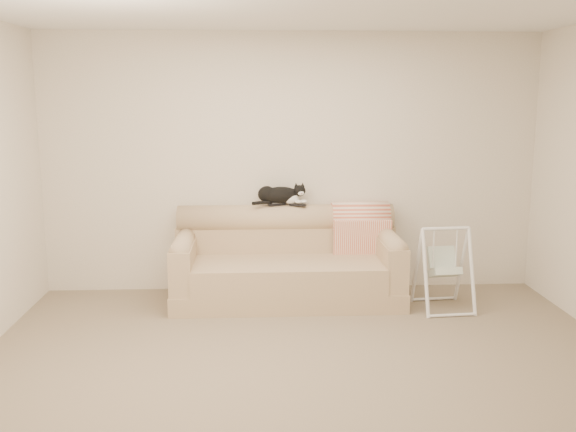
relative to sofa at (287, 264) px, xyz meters
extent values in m
plane|color=#776755|center=(0.06, -1.62, -0.35)|extent=(5.00, 5.00, 0.00)
cube|color=beige|center=(0.06, 0.38, 0.95)|extent=(5.00, 0.04, 2.60)
cube|color=beige|center=(0.06, -3.62, 0.95)|extent=(5.00, 0.04, 2.60)
cube|color=white|center=(0.06, -1.62, 2.24)|extent=(5.00, 4.00, 0.02)
cube|color=tan|center=(0.00, -0.09, -0.26)|extent=(2.20, 0.90, 0.18)
cube|color=tan|center=(0.00, -0.20, -0.05)|extent=(1.80, 0.68, 0.24)
cube|color=tan|center=(0.00, 0.25, 0.08)|extent=(2.20, 0.22, 0.50)
cylinder|color=tan|center=(0.00, 0.25, 0.41)|extent=(2.16, 0.28, 0.28)
cube|color=tan|center=(-0.99, -0.09, 0.04)|extent=(0.20, 0.88, 0.42)
cylinder|color=tan|center=(-0.99, -0.09, 0.25)|extent=(0.18, 0.84, 0.18)
cube|color=tan|center=(0.99, -0.09, 0.04)|extent=(0.20, 0.88, 0.42)
cylinder|color=tan|center=(0.99, -0.09, 0.25)|extent=(0.18, 0.84, 0.18)
cube|color=black|center=(-0.09, 0.23, 0.56)|extent=(0.19, 0.10, 0.02)
cube|color=gray|center=(-0.09, 0.23, 0.57)|extent=(0.11, 0.06, 0.01)
cube|color=black|center=(0.12, 0.20, 0.56)|extent=(0.18, 0.10, 0.02)
ellipsoid|color=black|center=(-0.05, 0.25, 0.65)|extent=(0.41, 0.23, 0.16)
ellipsoid|color=black|center=(-0.19, 0.24, 0.66)|extent=(0.20, 0.19, 0.16)
ellipsoid|color=white|center=(0.05, 0.24, 0.62)|extent=(0.16, 0.12, 0.11)
ellipsoid|color=black|center=(0.14, 0.24, 0.69)|extent=(0.13, 0.14, 0.11)
ellipsoid|color=white|center=(0.15, 0.19, 0.68)|extent=(0.07, 0.06, 0.05)
sphere|color=#BF7272|center=(0.15, 0.17, 0.68)|extent=(0.01, 0.01, 0.01)
cone|color=black|center=(0.10, 0.24, 0.75)|extent=(0.06, 0.07, 0.06)
cone|color=black|center=(0.17, 0.25, 0.75)|extent=(0.05, 0.06, 0.06)
sphere|color=olive|center=(0.12, 0.19, 0.70)|extent=(0.02, 0.02, 0.02)
sphere|color=olive|center=(0.16, 0.20, 0.70)|extent=(0.02, 0.02, 0.02)
ellipsoid|color=white|center=(0.12, 0.20, 0.59)|extent=(0.08, 0.10, 0.03)
ellipsoid|color=white|center=(0.17, 0.21, 0.59)|extent=(0.08, 0.10, 0.03)
cylinder|color=black|center=(-0.24, 0.17, 0.59)|extent=(0.20, 0.13, 0.03)
cylinder|color=#D35C3E|center=(0.75, 0.25, 0.41)|extent=(0.57, 0.33, 0.33)
cube|color=#D35C3E|center=(0.75, 0.08, 0.21)|extent=(0.57, 0.09, 0.42)
cylinder|color=white|center=(1.24, -0.51, 0.03)|extent=(0.06, 0.27, 0.78)
cylinder|color=white|center=(1.22, -0.27, 0.03)|extent=(0.06, 0.27, 0.78)
cylinder|color=white|center=(1.68, -0.47, 0.03)|extent=(0.06, 0.27, 0.78)
cylinder|color=white|center=(1.66, -0.23, 0.03)|extent=(0.06, 0.27, 0.78)
cylinder|color=white|center=(1.45, -0.37, 0.42)|extent=(0.45, 0.07, 0.03)
cylinder|color=white|center=(1.47, -0.61, -0.33)|extent=(0.45, 0.07, 0.03)
cylinder|color=white|center=(1.43, -0.13, -0.33)|extent=(0.45, 0.07, 0.03)
cube|color=white|center=(1.45, -0.40, 0.01)|extent=(0.28, 0.25, 0.15)
cube|color=white|center=(1.44, -0.30, 0.13)|extent=(0.27, 0.14, 0.21)
cylinder|color=white|center=(1.34, -0.38, 0.24)|extent=(0.01, 0.01, 0.37)
cylinder|color=white|center=(1.56, -0.36, 0.24)|extent=(0.01, 0.01, 0.37)
camera|label=1|loc=(-0.30, -6.07, 1.63)|focal=40.00mm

